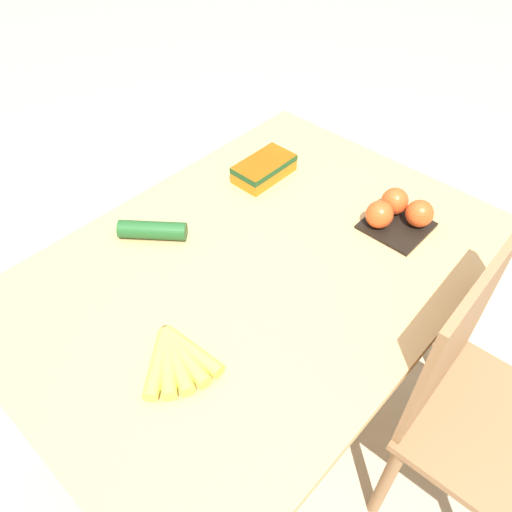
% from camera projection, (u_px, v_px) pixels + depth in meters
% --- Properties ---
extents(ground_plane, '(12.00, 12.00, 0.00)m').
position_uv_depth(ground_plane, '(256.00, 402.00, 1.81)').
color(ground_plane, '#B7A88E').
extents(dining_table, '(1.29, 0.91, 0.73)m').
position_uv_depth(dining_table, '(256.00, 288.00, 1.36)').
color(dining_table, tan).
rests_on(dining_table, ground_plane).
extents(chair, '(0.43, 0.42, 0.92)m').
position_uv_depth(chair, '(478.00, 414.00, 1.26)').
color(chair, '#8E6642').
rests_on(chair, ground_plane).
extents(banana_bunch, '(0.17, 0.18, 0.03)m').
position_uv_depth(banana_bunch, '(176.00, 358.00, 1.07)').
color(banana_bunch, brown).
rests_on(banana_bunch, dining_table).
extents(tomato_pack, '(0.17, 0.17, 0.09)m').
position_uv_depth(tomato_pack, '(398.00, 212.00, 1.37)').
color(tomato_pack, black).
rests_on(tomato_pack, dining_table).
extents(carrot_bag, '(0.19, 0.11, 0.06)m').
position_uv_depth(carrot_bag, '(264.00, 168.00, 1.53)').
color(carrot_bag, orange).
rests_on(carrot_bag, dining_table).
extents(cucumber_near, '(0.15, 0.17, 0.05)m').
position_uv_depth(cucumber_near, '(152.00, 230.00, 1.35)').
color(cucumber_near, '#1E5123').
rests_on(cucumber_near, dining_table).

